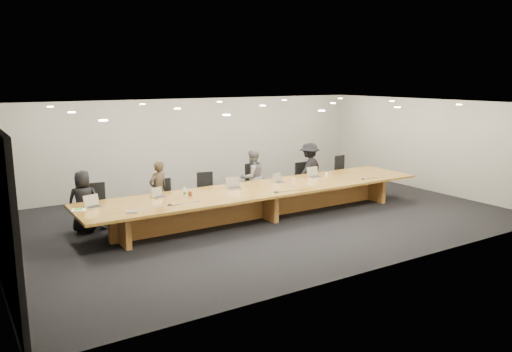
% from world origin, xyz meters
% --- Properties ---
extents(ground, '(12.00, 12.00, 0.00)m').
position_xyz_m(ground, '(0.00, 0.00, 0.00)').
color(ground, black).
rests_on(ground, ground).
extents(back_wall, '(12.00, 0.02, 2.80)m').
position_xyz_m(back_wall, '(0.00, 4.00, 1.40)').
color(back_wall, beige).
rests_on(back_wall, ground).
extents(conference_table, '(9.00, 1.80, 0.75)m').
position_xyz_m(conference_table, '(0.00, 0.00, 0.52)').
color(conference_table, brown).
rests_on(conference_table, ground).
extents(chair_far_left, '(0.58, 0.58, 1.04)m').
position_xyz_m(chair_far_left, '(-3.68, 1.34, 0.52)').
color(chair_far_left, black).
rests_on(chair_far_left, ground).
extents(chair_left, '(0.61, 0.61, 1.00)m').
position_xyz_m(chair_left, '(-2.11, 1.20, 0.50)').
color(chair_left, black).
rests_on(chair_left, ground).
extents(chair_mid_left, '(0.63, 0.63, 1.01)m').
position_xyz_m(chair_mid_left, '(-0.87, 1.34, 0.51)').
color(chair_mid_left, black).
rests_on(chair_mid_left, ground).
extents(chair_mid_right, '(0.63, 0.63, 1.11)m').
position_xyz_m(chair_mid_right, '(0.69, 1.35, 0.55)').
color(chair_mid_right, black).
rests_on(chair_mid_right, ground).
extents(chair_right, '(0.51, 0.51, 1.00)m').
position_xyz_m(chair_right, '(2.32, 1.28, 0.50)').
color(chair_right, black).
rests_on(chair_right, ground).
extents(chair_far_right, '(0.65, 0.65, 1.07)m').
position_xyz_m(chair_far_right, '(3.86, 1.27, 0.54)').
color(chair_far_right, black).
rests_on(chair_far_right, ground).
extents(person_a, '(0.80, 0.65, 1.41)m').
position_xyz_m(person_a, '(-4.04, 1.13, 0.71)').
color(person_a, black).
rests_on(person_a, ground).
extents(person_b, '(0.60, 0.48, 1.44)m').
position_xyz_m(person_b, '(-2.22, 1.27, 0.72)').
color(person_b, '#30271A').
rests_on(person_b, ground).
extents(person_c, '(0.78, 0.63, 1.53)m').
position_xyz_m(person_c, '(0.45, 1.20, 0.77)').
color(person_c, '#58585A').
rests_on(person_c, ground).
extents(person_d, '(1.16, 0.91, 1.58)m').
position_xyz_m(person_d, '(2.39, 1.18, 0.79)').
color(person_d, black).
rests_on(person_d, ground).
extents(laptop_a, '(0.39, 0.33, 0.27)m').
position_xyz_m(laptop_a, '(-4.01, 0.30, 0.88)').
color(laptop_a, '#B9AE8D').
rests_on(laptop_a, conference_table).
extents(laptop_b, '(0.34, 0.29, 0.23)m').
position_xyz_m(laptop_b, '(-2.52, 0.41, 0.87)').
color(laptop_b, tan).
rests_on(laptop_b, conference_table).
extents(laptop_c, '(0.40, 0.33, 0.28)m').
position_xyz_m(laptop_c, '(-0.62, 0.32, 0.89)').
color(laptop_c, tan).
rests_on(laptop_c, conference_table).
extents(laptop_d, '(0.37, 0.31, 0.25)m').
position_xyz_m(laptop_d, '(0.75, 0.30, 0.87)').
color(laptop_d, '#BFAA92').
rests_on(laptop_d, conference_table).
extents(laptop_e, '(0.36, 0.27, 0.29)m').
position_xyz_m(laptop_e, '(1.95, 0.35, 0.89)').
color(laptop_e, beige).
rests_on(laptop_e, conference_table).
extents(water_bottle, '(0.07, 0.07, 0.23)m').
position_xyz_m(water_bottle, '(-2.06, 0.06, 0.86)').
color(water_bottle, silver).
rests_on(water_bottle, conference_table).
extents(amber_mug, '(0.11, 0.11, 0.11)m').
position_xyz_m(amber_mug, '(-1.88, 0.15, 0.80)').
color(amber_mug, brown).
rests_on(amber_mug, conference_table).
extents(paper_cup_near, '(0.08, 0.08, 0.09)m').
position_xyz_m(paper_cup_near, '(1.06, 0.15, 0.80)').
color(paper_cup_near, silver).
rests_on(paper_cup_near, conference_table).
extents(paper_cup_far, '(0.10, 0.10, 0.10)m').
position_xyz_m(paper_cup_far, '(2.30, 0.29, 0.80)').
color(paper_cup_far, white).
rests_on(paper_cup_far, conference_table).
extents(notepad, '(0.32, 0.29, 0.02)m').
position_xyz_m(notepad, '(-4.35, 0.23, 0.76)').
color(notepad, white).
rests_on(notepad, conference_table).
extents(lime_gadget, '(0.17, 0.14, 0.02)m').
position_xyz_m(lime_gadget, '(-4.35, 0.23, 0.78)').
color(lime_gadget, '#50CE37').
rests_on(lime_gadget, notepad).
extents(av_box, '(0.26, 0.22, 0.03)m').
position_xyz_m(av_box, '(-3.48, -0.51, 0.77)').
color(av_box, '#ABABB0').
rests_on(av_box, conference_table).
extents(mic_left, '(0.15, 0.15, 0.03)m').
position_xyz_m(mic_left, '(-2.60, -0.37, 0.77)').
color(mic_left, black).
rests_on(mic_left, conference_table).
extents(mic_center, '(0.16, 0.16, 0.03)m').
position_xyz_m(mic_center, '(0.00, -0.59, 0.77)').
color(mic_center, black).
rests_on(mic_center, conference_table).
extents(mic_right, '(0.14, 0.14, 0.03)m').
position_xyz_m(mic_right, '(2.87, -0.53, 0.76)').
color(mic_right, black).
rests_on(mic_right, conference_table).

